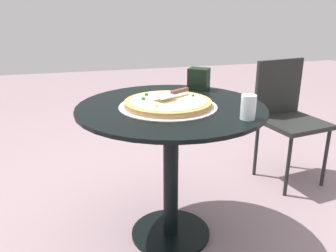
{
  "coord_description": "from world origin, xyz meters",
  "views": [
    {
      "loc": [
        0.43,
        1.55,
        1.18
      ],
      "look_at": [
        0.02,
        0.01,
        0.63
      ],
      "focal_mm": 37.7,
      "sensor_mm": 36.0,
      "label": 1
    }
  ],
  "objects_px": {
    "pizza_server": "(172,93)",
    "patio_chair_corner": "(287,112)",
    "napkin_dispenser": "(199,79)",
    "pizza_on_tray": "(168,103)",
    "drinking_cup": "(248,107)",
    "patio_table": "(171,140)"
  },
  "relations": [
    {
      "from": "pizza_server",
      "to": "patio_chair_corner",
      "type": "relative_size",
      "value": 0.25
    },
    {
      "from": "napkin_dispenser",
      "to": "patio_chair_corner",
      "type": "distance_m",
      "value": 0.79
    },
    {
      "from": "pizza_on_tray",
      "to": "drinking_cup",
      "type": "xyz_separation_m",
      "value": [
        -0.27,
        0.27,
        0.04
      ]
    },
    {
      "from": "pizza_on_tray",
      "to": "drinking_cup",
      "type": "distance_m",
      "value": 0.38
    },
    {
      "from": "patio_chair_corner",
      "to": "patio_table",
      "type": "bearing_deg",
      "value": 25.69
    },
    {
      "from": "napkin_dispenser",
      "to": "patio_chair_corner",
      "type": "relative_size",
      "value": 0.15
    },
    {
      "from": "pizza_on_tray",
      "to": "pizza_server",
      "type": "relative_size",
      "value": 2.24
    },
    {
      "from": "patio_table",
      "to": "pizza_on_tray",
      "type": "distance_m",
      "value": 0.19
    },
    {
      "from": "drinking_cup",
      "to": "patio_chair_corner",
      "type": "height_order",
      "value": "drinking_cup"
    },
    {
      "from": "pizza_server",
      "to": "drinking_cup",
      "type": "xyz_separation_m",
      "value": [
        -0.24,
        0.3,
        -0.0
      ]
    },
    {
      "from": "napkin_dispenser",
      "to": "patio_chair_corner",
      "type": "bearing_deg",
      "value": 50.66
    },
    {
      "from": "napkin_dispenser",
      "to": "drinking_cup",
      "type": "bearing_deg",
      "value": -51.52
    },
    {
      "from": "patio_table",
      "to": "patio_chair_corner",
      "type": "height_order",
      "value": "patio_chair_corner"
    },
    {
      "from": "patio_table",
      "to": "napkin_dispenser",
      "type": "bearing_deg",
      "value": -130.63
    },
    {
      "from": "drinking_cup",
      "to": "napkin_dispenser",
      "type": "bearing_deg",
      "value": -87.95
    },
    {
      "from": "pizza_server",
      "to": "patio_chair_corner",
      "type": "distance_m",
      "value": 1.07
    },
    {
      "from": "pizza_on_tray",
      "to": "napkin_dispenser",
      "type": "height_order",
      "value": "napkin_dispenser"
    },
    {
      "from": "pizza_on_tray",
      "to": "napkin_dispenser",
      "type": "bearing_deg",
      "value": -131.41
    },
    {
      "from": "drinking_cup",
      "to": "napkin_dispenser",
      "type": "distance_m",
      "value": 0.56
    },
    {
      "from": "pizza_server",
      "to": "patio_table",
      "type": "bearing_deg",
      "value": 55.19
    },
    {
      "from": "drinking_cup",
      "to": "patio_chair_corner",
      "type": "xyz_separation_m",
      "value": [
        -0.69,
        -0.73,
        -0.29
      ]
    },
    {
      "from": "patio_table",
      "to": "pizza_on_tray",
      "type": "xyz_separation_m",
      "value": [
        0.02,
        0.01,
        0.19
      ]
    }
  ]
}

